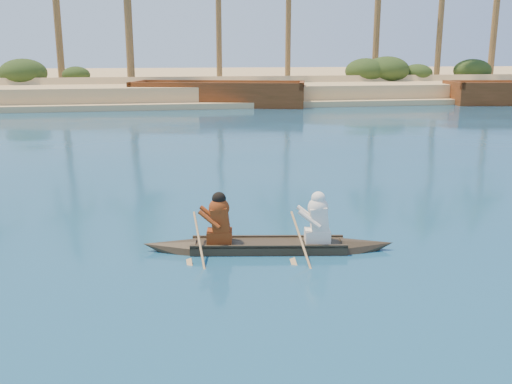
{
  "coord_description": "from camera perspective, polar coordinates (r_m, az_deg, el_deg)",
  "views": [
    {
      "loc": [
        -6.05,
        -13.34,
        3.4
      ],
      "look_at": [
        -3.94,
        -2.55,
        0.72
      ],
      "focal_mm": 40.0,
      "sensor_mm": 36.0,
      "label": 1
    }
  ],
  "objects": [
    {
      "name": "shrub_cluster",
      "position": [
        45.3,
        -3.44,
        10.91
      ],
      "size": [
        100.0,
        6.0,
        2.4
      ],
      "primitive_type": null,
      "color": "#233613",
      "rests_on": "ground"
    },
    {
      "name": "canoe",
      "position": [
        10.07,
        1.25,
        -4.59
      ],
      "size": [
        4.48,
        1.37,
        1.23
      ],
      "rotation": [
        0.0,
        0.0,
        -0.18
      ],
      "color": "#32271B",
      "rests_on": "ground"
    },
    {
      "name": "barge_mid",
      "position": [
        38.27,
        -3.75,
        9.58
      ],
      "size": [
        11.84,
        6.79,
        1.87
      ],
      "rotation": [
        0.0,
        0.0,
        -0.29
      ],
      "color": "brown",
      "rests_on": "ground"
    },
    {
      "name": "sandy_embankment",
      "position": [
        60.6,
        -5.42,
        10.95
      ],
      "size": [
        150.0,
        51.0,
        1.5
      ],
      "color": "tan",
      "rests_on": "ground"
    },
    {
      "name": "ground",
      "position": [
        15.04,
        12.98,
        0.29
      ],
      "size": [
        160.0,
        160.0,
        0.0
      ],
      "primitive_type": "plane",
      "color": "#0C304D",
      "rests_on": "ground"
    }
  ]
}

